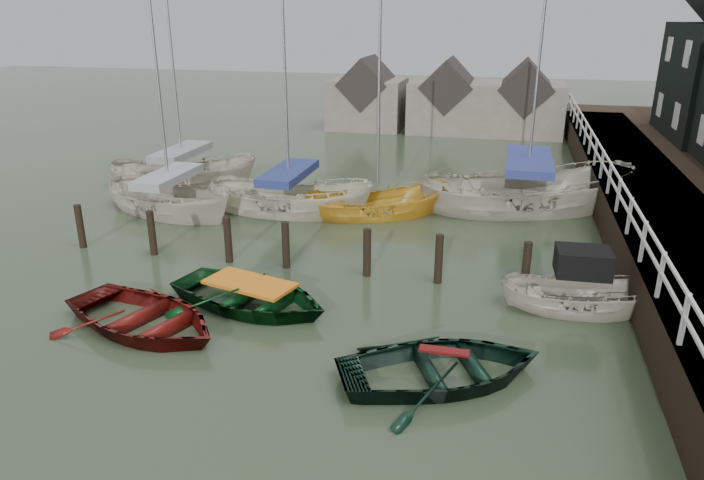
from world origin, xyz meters
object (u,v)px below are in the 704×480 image
(rowboat_green, at_px, (251,307))
(sailboat_e, at_px, (184,184))
(sailboat_b, at_px, (290,210))
(sailboat_d, at_px, (525,208))
(sailboat_c, at_px, (377,214))
(rowboat_red, at_px, (145,329))
(rowboat_dkgreen, at_px, (442,380))
(motorboat, at_px, (578,306))
(sailboat_a, at_px, (172,211))

(rowboat_green, distance_m, sailboat_e, 12.55)
(sailboat_b, xyz_separation_m, sailboat_d, (8.48, 2.44, -0.00))
(sailboat_b, bearing_deg, sailboat_e, 67.68)
(sailboat_c, distance_m, sailboat_d, 5.62)
(rowboat_red, xyz_separation_m, rowboat_green, (1.97, 1.71, 0.00))
(rowboat_dkgreen, xyz_separation_m, sailboat_d, (1.70, 12.39, 0.06))
(sailboat_d, bearing_deg, motorboat, 169.96)
(sailboat_d, bearing_deg, sailboat_c, 92.68)
(rowboat_green, bearing_deg, rowboat_red, 145.97)
(rowboat_green, bearing_deg, motorboat, -62.30)
(motorboat, relative_size, sailboat_b, 0.37)
(rowboat_red, xyz_separation_m, sailboat_c, (3.50, 9.92, 0.02))
(sailboat_b, bearing_deg, sailboat_c, -81.68)
(rowboat_green, height_order, rowboat_dkgreen, rowboat_green)
(rowboat_red, xyz_separation_m, sailboat_e, (-5.36, 11.90, 0.06))
(rowboat_dkgreen, relative_size, sailboat_a, 0.41)
(motorboat, relative_size, sailboat_d, 0.31)
(rowboat_red, distance_m, rowboat_dkgreen, 7.05)
(motorboat, bearing_deg, sailboat_a, 68.13)
(sailboat_d, bearing_deg, rowboat_dkgreen, 153.84)
(rowboat_red, height_order, sailboat_e, sailboat_e)
(sailboat_c, bearing_deg, rowboat_dkgreen, 175.50)
(sailboat_c, bearing_deg, rowboat_green, 146.07)
(motorboat, bearing_deg, sailboat_d, 5.33)
(sailboat_e, bearing_deg, sailboat_a, -173.17)
(rowboat_red, relative_size, motorboat, 1.11)
(rowboat_green, distance_m, sailboat_b, 7.97)
(sailboat_a, bearing_deg, rowboat_red, -136.38)
(sailboat_c, height_order, sailboat_d, sailboat_d)
(sailboat_c, relative_size, sailboat_d, 0.79)
(rowboat_green, xyz_separation_m, sailboat_c, (1.53, 8.20, 0.02))
(sailboat_a, xyz_separation_m, sailboat_c, (7.43, 1.63, -0.05))
(rowboat_dkgreen, relative_size, sailboat_c, 0.43)
(rowboat_dkgreen, xyz_separation_m, sailboat_a, (-10.98, 8.74, 0.06))
(sailboat_c, bearing_deg, sailboat_e, 53.99)
(sailboat_d, bearing_deg, rowboat_green, 128.12)
(sailboat_b, distance_m, sailboat_c, 3.27)
(sailboat_c, bearing_deg, motorboat, -158.00)
(rowboat_dkgreen, distance_m, motorboat, 4.95)
(sailboat_a, bearing_deg, sailboat_d, -55.73)
(sailboat_c, relative_size, sailboat_e, 1.01)
(rowboat_green, xyz_separation_m, sailboat_b, (-1.71, 7.78, 0.06))
(sailboat_e, bearing_deg, sailboat_c, -117.33)
(rowboat_dkgreen, bearing_deg, sailboat_e, 19.33)
(rowboat_red, height_order, sailboat_c, sailboat_c)
(rowboat_dkgreen, bearing_deg, rowboat_red, 60.52)
(rowboat_red, bearing_deg, sailboat_a, 44.66)
(sailboat_a, xyz_separation_m, sailboat_e, (-1.43, 3.62, -0.00))
(rowboat_red, height_order, motorboat, motorboat)
(sailboat_a, height_order, sailboat_d, sailboat_d)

